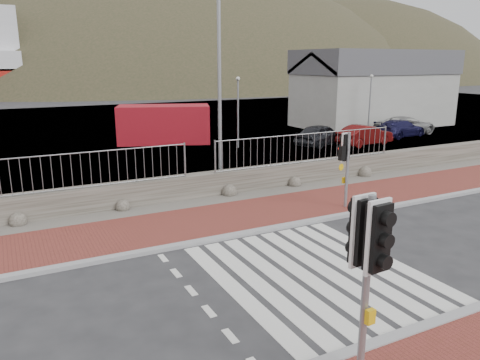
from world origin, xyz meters
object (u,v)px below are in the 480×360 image
car_b (365,135)px  car_d (406,126)px  streetlight (222,70)px  traffic_signal_far (347,154)px  shipping_container (164,124)px  car_c (400,128)px  traffic_signal_near (369,249)px  car_a (321,135)px

car_b → car_d: size_ratio=0.82×
streetlight → car_b: size_ratio=2.21×
car_d → traffic_signal_far: bearing=124.1°
traffic_signal_far → car_d: traffic_signal_far is taller
car_d → shipping_container: bearing=70.6°
shipping_container → car_d: shipping_container is taller
streetlight → car_c: 17.87m
traffic_signal_near → car_d: (20.28, 18.58, -1.60)m
traffic_signal_near → car_b: traffic_signal_near is taller
car_b → car_c: car_b is taller
car_b → shipping_container: bearing=51.9°
traffic_signal_far → shipping_container: 15.97m
car_a → car_c: size_ratio=0.96×
shipping_container → car_b: bearing=-11.3°
traffic_signal_near → shipping_container: size_ratio=0.55×
traffic_signal_far → car_a: bearing=-135.6°
car_a → shipping_container: bearing=37.7°
traffic_signal_far → streetlight: bearing=-73.0°
traffic_signal_far → car_c: size_ratio=0.66×
traffic_signal_near → car_c: (19.20, 18.00, -1.65)m
car_d → streetlight: bearing=108.2°
streetlight → shipping_container: bearing=71.7°
shipping_container → car_b: 12.37m
car_b → car_c: size_ratio=0.93×
car_c → shipping_container: bearing=61.4°
shipping_container → car_d: size_ratio=1.23×
car_b → car_c: bearing=-79.1°
car_a → car_b: car_a is taller
car_a → traffic_signal_near: bearing=126.0°
car_a → car_d: size_ratio=0.85×
traffic_signal_far → car_b: 13.34m
car_a → car_c: 6.80m
car_a → car_c: bearing=-106.8°
shipping_container → car_b: size_ratio=1.49×
streetlight → car_d: streetlight is taller
car_c → traffic_signal_far: bearing=118.7°
traffic_signal_far → car_a: (6.84, 10.58, -1.28)m
traffic_signal_near → car_a: (12.41, 17.74, -1.58)m
traffic_signal_far → car_c: traffic_signal_far is taller
streetlight → car_c: (16.18, 6.38, -4.08)m
traffic_signal_far → car_c: bearing=-154.2°
traffic_signal_far → car_b: bearing=-147.2°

